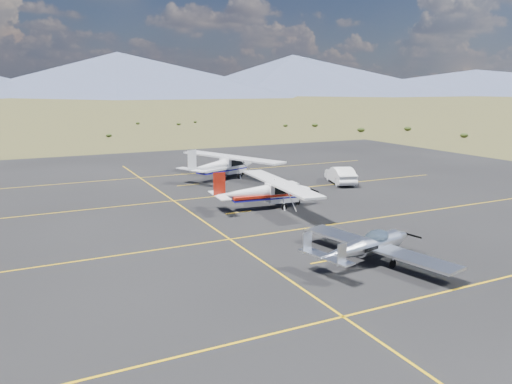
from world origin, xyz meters
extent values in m
plane|color=#383D1C|center=(0.00, 0.00, 0.00)|extent=(1600.00, 1600.00, 0.00)
cube|color=black|center=(0.00, 7.00, 0.00)|extent=(72.00, 72.00, 0.02)
cube|color=silver|center=(-0.77, -4.54, 0.74)|extent=(3.27, 8.96, 0.12)
ellipsoid|color=#99BFD8|center=(-0.77, -4.54, 1.21)|extent=(1.77, 1.25, 0.81)
cube|color=silver|center=(-4.33, -5.31, 1.01)|extent=(1.30, 3.03, 0.06)
cube|color=silver|center=(-4.25, -6.40, 1.46)|extent=(0.54, 0.17, 0.98)
cube|color=silver|center=(-4.71, -4.28, 1.46)|extent=(0.54, 0.17, 0.98)
cylinder|color=black|center=(0.77, -4.20, 0.18)|extent=(0.35, 0.16, 0.33)
cylinder|color=black|center=(-0.72, -5.73, 0.21)|extent=(0.41, 0.19, 0.39)
cylinder|color=black|center=(-1.22, -3.42, 0.21)|extent=(0.41, 0.19, 0.39)
cube|color=white|center=(0.59, 7.71, 1.07)|extent=(2.31, 1.34, 1.37)
cube|color=white|center=(0.38, 7.73, 1.78)|extent=(2.47, 11.21, 0.14)
cube|color=black|center=(0.59, 7.71, 1.36)|extent=(1.71, 1.33, 0.56)
cube|color=#A81C0E|center=(-0.72, 7.82, 0.97)|extent=(5.14, 1.59, 0.18)
cube|color=#A81C0E|center=(-4.15, 8.10, 2.03)|extent=(0.86, 0.14, 1.62)
cube|color=white|center=(-4.15, 8.10, 1.22)|extent=(1.02, 3.29, 0.06)
cylinder|color=black|center=(1.90, 7.61, 0.19)|extent=(0.37, 0.13, 0.36)
cylinder|color=black|center=(0.20, 6.68, 0.23)|extent=(0.45, 0.17, 0.44)
cylinder|color=black|center=(0.37, 8.80, 0.23)|extent=(0.45, 0.17, 0.44)
cube|color=silver|center=(2.31, 20.52, 1.17)|extent=(2.74, 2.09, 1.50)
cube|color=silver|center=(2.11, 20.44, 1.95)|extent=(6.15, 11.95, 0.16)
cube|color=black|center=(2.31, 20.52, 1.48)|extent=(2.14, 1.89, 0.61)
cube|color=silver|center=(0.97, 19.98, 1.06)|extent=(5.63, 3.27, 0.20)
cube|color=silver|center=(-2.52, 18.57, 2.23)|extent=(0.90, 0.42, 1.77)
cube|color=silver|center=(-2.52, 18.57, 1.34)|extent=(2.10, 3.60, 0.07)
cylinder|color=black|center=(3.65, 21.06, 0.21)|extent=(0.41, 0.25, 0.40)
cylinder|color=black|center=(2.44, 19.32, 0.25)|extent=(0.51, 0.32, 0.49)
cylinder|color=black|center=(1.57, 21.48, 0.25)|extent=(0.51, 0.32, 0.49)
imported|color=white|center=(9.65, 13.10, 0.79)|extent=(3.02, 5.02, 1.56)
camera|label=1|loc=(-16.78, -23.38, 8.65)|focal=35.00mm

